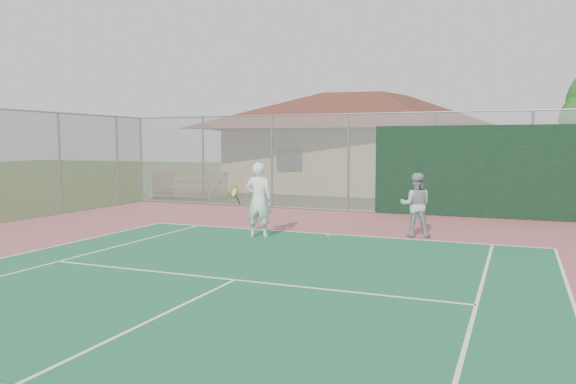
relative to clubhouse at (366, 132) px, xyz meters
The scene contains 6 objects.
back_fence 10.76m from the clubhouse, 62.40° to the right, with size 20.08×0.11×3.53m.
side_fence_left 15.72m from the clubhouse, 117.20° to the right, with size 0.08×9.00×3.50m.
clubhouse is the anchor object (origin of this frame).
bleachers 9.87m from the clubhouse, 130.27° to the right, with size 3.13×1.99×1.14m.
player_white_front 15.85m from the clubhouse, 85.52° to the right, with size 1.14×0.77×1.96m.
player_grey_back 15.09m from the clubhouse, 70.37° to the right, with size 0.92×0.77×1.67m.
Camera 1 is at (4.64, -2.36, 2.47)m, focal length 35.00 mm.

